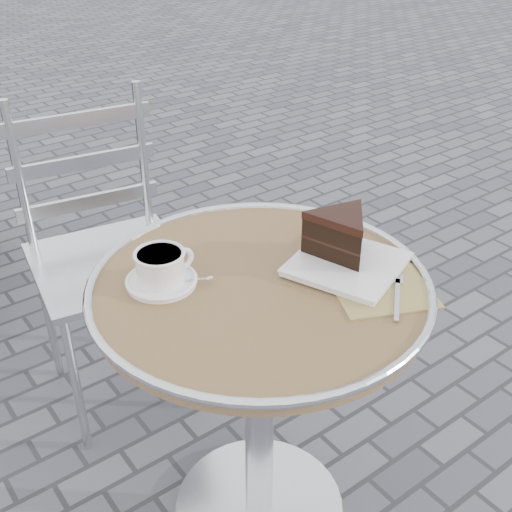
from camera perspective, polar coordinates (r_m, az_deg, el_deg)
ground at (r=1.84m, az=0.27°, el=-21.64°), size 80.00×80.00×0.00m
cafe_table at (r=1.43m, az=0.33°, el=-7.85°), size 0.72×0.72×0.74m
cappuccino_set at (r=1.32m, az=-8.40°, el=-1.23°), size 0.16×0.14×0.07m
cake_plate_set at (r=1.38m, az=7.74°, el=1.31°), size 0.28×0.36×0.12m
bistro_chair at (r=1.93m, az=-13.94°, el=3.21°), size 0.49×0.49×0.95m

